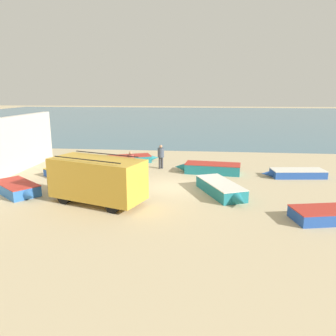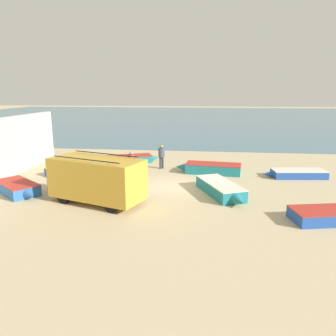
% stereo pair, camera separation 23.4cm
% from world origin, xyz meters
% --- Properties ---
extents(ground_plane, '(200.00, 200.00, 0.00)m').
position_xyz_m(ground_plane, '(0.00, 0.00, 0.00)').
color(ground_plane, tan).
extents(sea_water, '(120.00, 80.00, 0.01)m').
position_xyz_m(sea_water, '(0.00, 52.00, 0.00)').
color(sea_water, '#477084').
rests_on(sea_water, ground_plane).
extents(harbor_wall, '(0.50, 13.26, 3.89)m').
position_xyz_m(harbor_wall, '(-11.05, 1.00, 1.95)').
color(harbor_wall, '#BCB7AD').
rests_on(harbor_wall, ground_plane).
extents(parked_van, '(5.23, 3.49, 2.43)m').
position_xyz_m(parked_van, '(-3.35, -3.05, 1.26)').
color(parked_van, gold).
rests_on(parked_van, ground_plane).
extents(fishing_rowboat_0, '(4.17, 2.64, 0.55)m').
position_xyz_m(fishing_rowboat_0, '(-3.80, 6.59, 0.28)').
color(fishing_rowboat_0, '#1E757F').
rests_on(fishing_rowboat_0, ground_plane).
extents(fishing_rowboat_1, '(4.64, 1.91, 0.69)m').
position_xyz_m(fishing_rowboat_1, '(2.45, 3.77, 0.34)').
color(fishing_rowboat_1, '#1E757F').
rests_on(fishing_rowboat_1, ground_plane).
extents(fishing_rowboat_2, '(2.76, 4.50, 0.67)m').
position_xyz_m(fishing_rowboat_2, '(3.00, -1.08, 0.34)').
color(fishing_rowboat_2, '#1E757F').
rests_on(fishing_rowboat_2, ground_plane).
extents(fishing_rowboat_3, '(4.31, 2.21, 0.55)m').
position_xyz_m(fishing_rowboat_3, '(7.78, -4.20, 0.27)').
color(fishing_rowboat_3, '#234CA3').
rests_on(fishing_rowboat_3, ground_plane).
extents(fishing_rowboat_4, '(4.23, 1.75, 0.51)m').
position_xyz_m(fishing_rowboat_4, '(8.10, 3.30, 0.25)').
color(fishing_rowboat_4, '#234CA3').
rests_on(fishing_rowboat_4, ground_plane).
extents(fishing_rowboat_5, '(3.12, 4.01, 0.52)m').
position_xyz_m(fishing_rowboat_5, '(-7.09, 2.89, 0.26)').
color(fishing_rowboat_5, '#234CA3').
rests_on(fishing_rowboat_5, ground_plane).
extents(fishing_rowboat_6, '(3.55, 3.09, 0.62)m').
position_xyz_m(fishing_rowboat_6, '(-8.26, -2.14, 0.31)').
color(fishing_rowboat_6, '#2D66AD').
rests_on(fishing_rowboat_6, ground_plane).
extents(fisherman_0, '(0.46, 0.46, 1.77)m').
position_xyz_m(fisherman_0, '(-4.56, 0.82, 1.06)').
color(fisherman_0, '#5B564C').
rests_on(fisherman_0, ground_plane).
extents(fisherman_1, '(0.42, 0.42, 1.61)m').
position_xyz_m(fisherman_1, '(-5.80, 0.36, 0.96)').
color(fisherman_1, '#38383D').
rests_on(fisherman_1, ground_plane).
extents(fisherman_2, '(0.44, 0.44, 1.69)m').
position_xyz_m(fisherman_2, '(-2.83, 2.37, 1.01)').
color(fisherman_2, '#38383D').
rests_on(fisherman_2, ground_plane).
extents(fisherman_3, '(0.46, 0.46, 1.76)m').
position_xyz_m(fisherman_3, '(-1.12, 4.73, 1.05)').
color(fisherman_3, '#38383D').
rests_on(fisherman_3, ground_plane).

